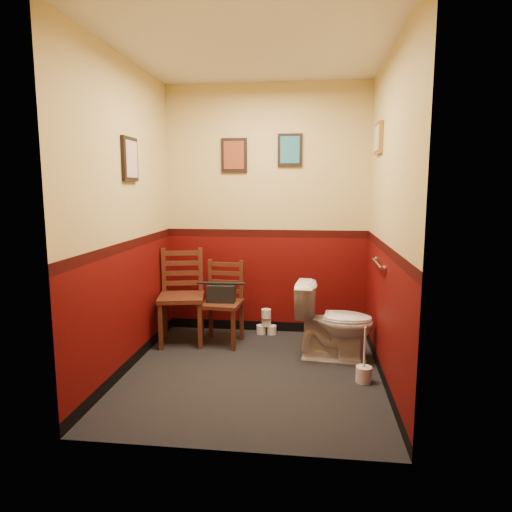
% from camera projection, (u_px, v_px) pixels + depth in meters
% --- Properties ---
extents(floor, '(2.20, 2.40, 0.00)m').
position_uv_depth(floor, '(253.00, 373.00, 3.99)').
color(floor, black).
rests_on(floor, ground).
extents(ceiling, '(2.20, 2.40, 0.00)m').
position_uv_depth(ceiling, '(252.00, 47.00, 3.58)').
color(ceiling, silver).
rests_on(ceiling, ground).
extents(wall_back, '(2.20, 0.00, 2.70)m').
position_uv_depth(wall_back, '(266.00, 211.00, 4.97)').
color(wall_back, '#4C0706').
rests_on(wall_back, ground).
extents(wall_front, '(2.20, 0.00, 2.70)m').
position_uv_depth(wall_front, '(226.00, 234.00, 2.61)').
color(wall_front, '#4C0706').
rests_on(wall_front, ground).
extents(wall_left, '(0.00, 2.40, 2.70)m').
position_uv_depth(wall_left, '(126.00, 218.00, 3.92)').
color(wall_left, '#4C0706').
rests_on(wall_left, ground).
extents(wall_right, '(0.00, 2.40, 2.70)m').
position_uv_depth(wall_right, '(388.00, 220.00, 3.66)').
color(wall_right, '#4C0706').
rests_on(wall_right, ground).
extents(grab_bar, '(0.05, 0.56, 0.06)m').
position_uv_depth(grab_bar, '(378.00, 264.00, 3.97)').
color(grab_bar, silver).
rests_on(grab_bar, wall_right).
extents(framed_print_back_a, '(0.28, 0.04, 0.36)m').
position_uv_depth(framed_print_back_a, '(234.00, 155.00, 4.90)').
color(framed_print_back_a, black).
rests_on(framed_print_back_a, wall_back).
extents(framed_print_back_b, '(0.26, 0.04, 0.34)m').
position_uv_depth(framed_print_back_b, '(290.00, 150.00, 4.82)').
color(framed_print_back_b, black).
rests_on(framed_print_back_b, wall_back).
extents(framed_print_left, '(0.04, 0.30, 0.38)m').
position_uv_depth(framed_print_left, '(130.00, 159.00, 3.94)').
color(framed_print_left, black).
rests_on(framed_print_left, wall_left).
extents(framed_print_right, '(0.04, 0.34, 0.28)m').
position_uv_depth(framed_print_right, '(378.00, 138.00, 4.14)').
color(framed_print_right, olive).
rests_on(framed_print_right, wall_right).
extents(toilet, '(0.77, 0.49, 0.72)m').
position_uv_depth(toilet, '(334.00, 322.00, 4.28)').
color(toilet, white).
rests_on(toilet, floor).
extents(toilet_brush, '(0.13, 0.13, 0.47)m').
position_uv_depth(toilet_brush, '(364.00, 373.00, 3.80)').
color(toilet_brush, silver).
rests_on(toilet_brush, floor).
extents(chair_left, '(0.53, 0.53, 0.97)m').
position_uv_depth(chair_left, '(182.00, 296.00, 4.74)').
color(chair_left, '#532719').
rests_on(chair_left, floor).
extents(chair_right, '(0.43, 0.43, 0.85)m').
position_uv_depth(chair_right, '(222.00, 303.00, 4.71)').
color(chair_right, '#532719').
rests_on(chair_right, floor).
extents(handbag, '(0.29, 0.15, 0.21)m').
position_uv_depth(handbag, '(221.00, 293.00, 4.66)').
color(handbag, black).
rests_on(handbag, chair_right).
extents(tp_stack, '(0.22, 0.13, 0.29)m').
position_uv_depth(tp_stack, '(266.00, 324.00, 5.03)').
color(tp_stack, silver).
rests_on(tp_stack, floor).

